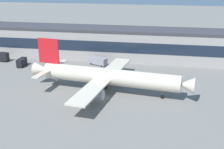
{
  "coord_description": "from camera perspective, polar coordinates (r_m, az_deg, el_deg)",
  "views": [
    {
      "loc": [
        20.06,
        -87.65,
        38.57
      ],
      "look_at": [
        1.66,
        9.45,
        5.0
      ],
      "focal_mm": 48.32,
      "sensor_mm": 36.0,
      "label": 1
    }
  ],
  "objects": [
    {
      "name": "ground_plane",
      "position": [
        97.84,
        -1.99,
        -4.47
      ],
      "size": [
        600.0,
        600.0,
        0.0
      ],
      "primitive_type": "plane",
      "color": "slate"
    },
    {
      "name": "terminal_building",
      "position": [
        140.65,
        2.27,
        5.87
      ],
      "size": [
        192.4,
        16.13,
        14.38
      ],
      "color": "#9E9993",
      "rests_on": "ground_plane"
    },
    {
      "name": "airliner",
      "position": [
        100.76,
        -0.91,
        -0.39
      ],
      "size": [
        56.14,
        48.06,
        17.05
      ],
      "color": "beige",
      "rests_on": "ground_plane"
    },
    {
      "name": "stair_truck",
      "position": [
        135.34,
        -16.74,
        2.26
      ],
      "size": [
        2.65,
        6.09,
        3.55
      ],
      "color": "black",
      "rests_on": "ground_plane"
    },
    {
      "name": "fuel_truck",
      "position": [
        131.91,
        -2.61,
        2.6
      ],
      "size": [
        8.78,
        6.18,
        3.35
      ],
      "color": "gray",
      "rests_on": "ground_plane"
    },
    {
      "name": "catering_truck",
      "position": [
        146.43,
        -20.34,
        3.23
      ],
      "size": [
        7.39,
        3.2,
        4.15
      ],
      "color": "black",
      "rests_on": "ground_plane"
    }
  ]
}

